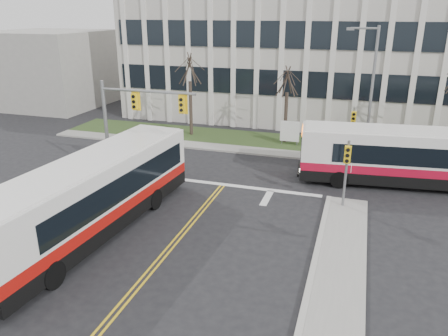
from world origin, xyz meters
TOP-DOWN VIEW (x-y plane):
  - ground at (0.00, 0.00)m, footprint 120.00×120.00m
  - sidewalk_cross at (5.00, 15.20)m, footprint 44.00×1.60m
  - building_lawn at (5.00, 18.00)m, footprint 44.00×5.00m
  - office_building at (5.00, 30.00)m, footprint 40.00×16.00m
  - building_annex at (-26.00, 26.00)m, footprint 12.00×12.00m
  - mast_arm_signal at (-5.62, 7.16)m, footprint 6.11×0.38m
  - signal_pole_near at (7.20, 6.90)m, footprint 0.34×0.39m
  - signal_pole_far at (7.20, 15.40)m, footprint 0.34×0.39m
  - streetlight at (8.03, 16.20)m, footprint 2.15×0.25m
  - directory_sign at (2.50, 17.50)m, footprint 1.50×0.12m
  - tree_left at (-6.00, 18.00)m, footprint 1.80×1.80m
  - tree_mid at (2.00, 18.20)m, footprint 1.80×1.80m
  - bus_main at (-4.07, 0.50)m, footprint 3.92×13.73m
  - bus_cross at (10.70, 11.55)m, footprint 13.05×4.20m
  - newspaper_box_blue at (-9.50, 1.86)m, footprint 0.64×0.62m
  - newspaper_box_red at (-9.50, 0.54)m, footprint 0.54×0.49m

SIDE VIEW (x-z plane):
  - ground at x=0.00m, z-range 0.00..0.00m
  - building_lawn at x=5.00m, z-range 0.00..0.12m
  - sidewalk_cross at x=5.00m, z-range 0.00..0.14m
  - newspaper_box_blue at x=-9.50m, z-range 0.00..0.95m
  - newspaper_box_red at x=-9.50m, z-range 0.00..0.95m
  - directory_sign at x=2.50m, z-range 0.17..2.17m
  - bus_cross at x=10.70m, z-range 0.00..3.42m
  - bus_main at x=-4.07m, z-range 0.00..3.61m
  - signal_pole_near at x=7.20m, z-range 0.60..4.40m
  - signal_pole_far at x=7.20m, z-range 0.60..4.40m
  - building_annex at x=-26.00m, z-range 0.00..8.00m
  - mast_arm_signal at x=-5.62m, z-range 1.16..7.36m
  - tree_mid at x=2.00m, z-range 1.47..8.29m
  - streetlight at x=8.03m, z-range 0.59..9.79m
  - tree_left at x=-6.00m, z-range 1.66..9.36m
  - office_building at x=5.00m, z-range 0.00..12.00m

